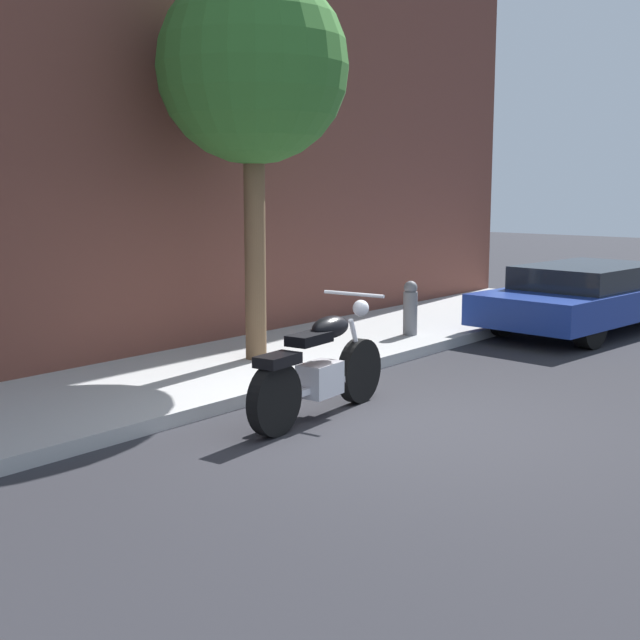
{
  "coord_description": "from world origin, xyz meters",
  "views": [
    {
      "loc": [
        -6.5,
        -4.51,
        2.25
      ],
      "look_at": [
        -0.23,
        0.62,
        0.96
      ],
      "focal_mm": 48.3,
      "sensor_mm": 36.0,
      "label": 1
    }
  ],
  "objects_px": {
    "motorcycle": "(320,370)",
    "parked_car_blue": "(590,295)",
    "street_tree": "(253,70)",
    "fire_hydrant": "(410,313)"
  },
  "relations": [
    {
      "from": "motorcycle",
      "to": "parked_car_blue",
      "type": "height_order",
      "value": "motorcycle"
    },
    {
      "from": "street_tree",
      "to": "fire_hydrant",
      "type": "relative_size",
      "value": 5.2
    },
    {
      "from": "parked_car_blue",
      "to": "fire_hydrant",
      "type": "height_order",
      "value": "parked_car_blue"
    },
    {
      "from": "motorcycle",
      "to": "street_tree",
      "type": "relative_size",
      "value": 0.45
    },
    {
      "from": "parked_car_blue",
      "to": "fire_hydrant",
      "type": "xyz_separation_m",
      "value": [
        -2.73,
        1.5,
        -0.1
      ]
    },
    {
      "from": "motorcycle",
      "to": "fire_hydrant",
      "type": "distance_m",
      "value": 4.06
    },
    {
      "from": "motorcycle",
      "to": "fire_hydrant",
      "type": "xyz_separation_m",
      "value": [
        3.79,
        1.45,
        -0.02
      ]
    },
    {
      "from": "motorcycle",
      "to": "fire_hydrant",
      "type": "bearing_deg",
      "value": 20.96
    },
    {
      "from": "street_tree",
      "to": "motorcycle",
      "type": "bearing_deg",
      "value": -121.2
    },
    {
      "from": "parked_car_blue",
      "to": "fire_hydrant",
      "type": "relative_size",
      "value": 4.99
    }
  ]
}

